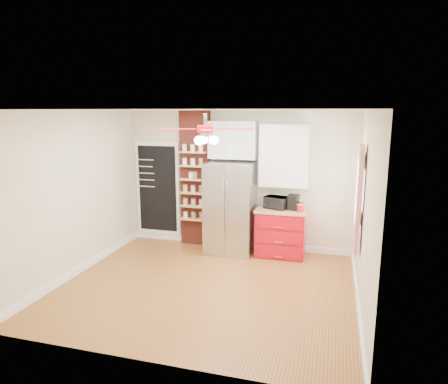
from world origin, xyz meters
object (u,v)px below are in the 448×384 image
(red_cabinet, at_px, (281,232))
(coffee_maker, at_px, (293,202))
(toaster_oven, at_px, (276,203))
(pantry_jar_oats, at_px, (191,176))
(fridge, at_px, (230,208))
(canister_left, at_px, (300,209))
(ceiling_fan, at_px, (205,129))

(red_cabinet, bearing_deg, coffee_maker, 2.37)
(toaster_oven, distance_m, pantry_jar_oats, 1.76)
(toaster_oven, relative_size, pantry_jar_oats, 3.17)
(fridge, bearing_deg, canister_left, -4.12)
(fridge, height_order, red_cabinet, fridge)
(ceiling_fan, distance_m, coffee_maker, 2.46)
(red_cabinet, relative_size, pantry_jar_oats, 7.16)
(ceiling_fan, relative_size, toaster_oven, 3.36)
(red_cabinet, xyz_separation_m, canister_left, (0.34, -0.14, 0.51))
(red_cabinet, distance_m, toaster_oven, 0.57)
(fridge, xyz_separation_m, pantry_jar_oats, (-0.84, 0.14, 0.56))
(coffee_maker, xyz_separation_m, canister_left, (0.13, -0.15, -0.08))
(red_cabinet, relative_size, ceiling_fan, 0.67)
(fridge, distance_m, red_cabinet, 1.06)
(red_cabinet, xyz_separation_m, toaster_oven, (-0.10, 0.01, 0.56))
(coffee_maker, xyz_separation_m, pantry_jar_oats, (-2.02, 0.08, 0.40))
(red_cabinet, height_order, toaster_oven, toaster_oven)
(red_cabinet, bearing_deg, fridge, -177.05)
(red_cabinet, distance_m, coffee_maker, 0.63)
(toaster_oven, xyz_separation_m, canister_left, (0.44, -0.16, -0.05))
(canister_left, xyz_separation_m, pantry_jar_oats, (-2.15, 0.23, 0.47))
(red_cabinet, distance_m, canister_left, 0.63)
(toaster_oven, bearing_deg, fridge, -156.47)
(fridge, distance_m, canister_left, 1.32)
(pantry_jar_oats, bearing_deg, coffee_maker, -2.25)
(red_cabinet, xyz_separation_m, pantry_jar_oats, (-1.81, 0.09, 0.99))
(canister_left, bearing_deg, coffee_maker, 129.84)
(coffee_maker, bearing_deg, pantry_jar_oats, -170.16)
(toaster_oven, relative_size, coffee_maker, 1.45)
(canister_left, bearing_deg, fridge, 175.88)
(fridge, xyz_separation_m, canister_left, (1.31, -0.09, 0.09))
(fridge, height_order, coffee_maker, fridge)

